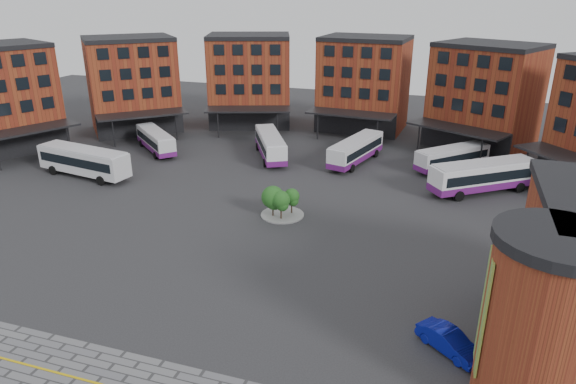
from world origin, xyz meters
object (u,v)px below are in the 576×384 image
(tree_island, at_px, (279,200))
(blue_car, at_px, (449,341))
(bus_c, at_px, (270,145))
(bus_f, at_px, (484,176))
(bus_b, at_px, (156,140))
(bus_e, at_px, (452,157))
(bus_d, at_px, (356,150))
(bus_a, at_px, (84,160))

(tree_island, bearing_deg, blue_car, -43.42)
(bus_c, height_order, bus_f, bus_f)
(bus_b, relative_size, bus_c, 0.83)
(tree_island, height_order, bus_b, tree_island)
(tree_island, distance_m, bus_b, 28.51)
(tree_island, distance_m, bus_e, 26.11)
(tree_island, bearing_deg, bus_f, 34.66)
(bus_f, distance_m, blue_car, 29.74)
(bus_e, bearing_deg, bus_d, -130.46)
(bus_c, xyz_separation_m, bus_d, (11.45, 1.38, -0.02))
(tree_island, distance_m, bus_c, 19.56)
(blue_car, bearing_deg, tree_island, 85.03)
(bus_c, height_order, bus_d, bus_c)
(bus_b, distance_m, bus_e, 40.15)
(bus_b, bearing_deg, bus_f, -51.65)
(blue_car, bearing_deg, bus_c, 74.06)
(bus_e, height_order, blue_car, bus_e)
(bus_b, bearing_deg, bus_a, -151.82)
(bus_f, bearing_deg, blue_car, -41.58)
(bus_e, bearing_deg, bus_b, -128.82)
(bus_a, distance_m, bus_f, 47.06)
(tree_island, bearing_deg, bus_e, 51.99)
(tree_island, distance_m, bus_d, 19.85)
(bus_e, bearing_deg, bus_c, -129.70)
(bus_b, distance_m, bus_c, 16.47)
(bus_e, xyz_separation_m, blue_car, (0.88, -36.62, -0.87))
(bus_f, bearing_deg, bus_a, -114.81)
(bus_a, xyz_separation_m, bus_c, (19.02, 14.08, -0.33))
(bus_a, bearing_deg, blue_car, -105.60)
(blue_car, bearing_deg, bus_a, 103.69)
(tree_island, height_order, bus_a, bus_a)
(bus_b, xyz_separation_m, bus_c, (16.30, 2.34, 0.16))
(bus_b, bearing_deg, blue_car, -86.72)
(bus_a, height_order, bus_d, bus_a)
(bus_a, bearing_deg, bus_e, -59.57)
(bus_a, xyz_separation_m, bus_d, (30.47, 15.46, -0.35))
(bus_b, xyz_separation_m, bus_d, (27.75, 3.72, 0.14))
(tree_island, relative_size, bus_d, 0.37)
(bus_b, height_order, bus_e, bus_b)
(bus_b, height_order, bus_d, bus_d)
(bus_f, bearing_deg, bus_d, -147.24)
(tree_island, relative_size, blue_car, 0.99)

